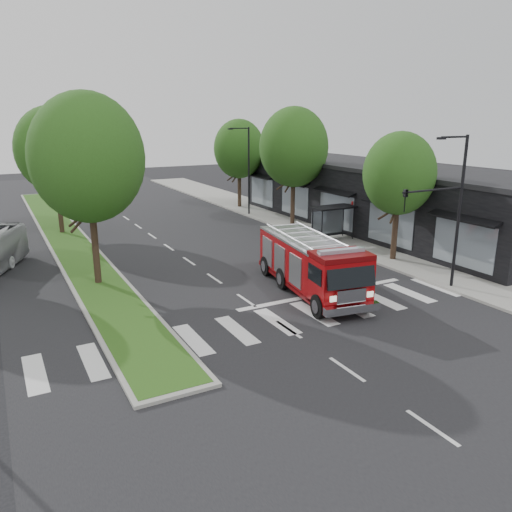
# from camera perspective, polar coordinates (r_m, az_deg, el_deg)

# --- Properties ---
(ground) EXTENTS (140.00, 140.00, 0.00)m
(ground) POSITION_cam_1_polar(r_m,az_deg,el_deg) (24.96, -1.11, -5.12)
(ground) COLOR black
(ground) RESTS_ON ground
(sidewalk_right) EXTENTS (5.00, 80.00, 0.15)m
(sidewalk_right) POSITION_cam_1_polar(r_m,az_deg,el_deg) (39.48, 8.49, 2.59)
(sidewalk_right) COLOR gray
(sidewalk_right) RESTS_ON ground
(median) EXTENTS (3.00, 50.00, 0.15)m
(median) POSITION_cam_1_polar(r_m,az_deg,el_deg) (40.05, -20.88, 1.92)
(median) COLOR gray
(median) RESTS_ON ground
(storefront_row) EXTENTS (8.00, 30.00, 5.00)m
(storefront_row) POSITION_cam_1_polar(r_m,az_deg,el_deg) (41.84, 13.62, 6.44)
(storefront_row) COLOR black
(storefront_row) RESTS_ON ground
(bus_shelter) EXTENTS (3.20, 1.60, 2.61)m
(bus_shelter) POSITION_cam_1_polar(r_m,az_deg,el_deg) (36.87, 8.69, 4.79)
(bus_shelter) COLOR black
(bus_shelter) RESTS_ON ground
(tree_right_near) EXTENTS (4.40, 4.40, 8.05)m
(tree_right_near) POSITION_cam_1_polar(r_m,az_deg,el_deg) (31.93, 16.04, 9.02)
(tree_right_near) COLOR black
(tree_right_near) RESTS_ON ground
(tree_right_mid) EXTENTS (5.60, 5.60, 9.72)m
(tree_right_mid) POSITION_cam_1_polar(r_m,az_deg,el_deg) (41.30, 4.34, 12.28)
(tree_right_mid) COLOR black
(tree_right_mid) RESTS_ON ground
(tree_right_far) EXTENTS (5.00, 5.00, 8.73)m
(tree_right_far) POSITION_cam_1_polar(r_m,az_deg,el_deg) (50.05, -1.95, 12.13)
(tree_right_far) COLOR black
(tree_right_far) RESTS_ON ground
(tree_median_near) EXTENTS (5.80, 5.80, 10.16)m
(tree_median_near) POSITION_cam_1_polar(r_m,az_deg,el_deg) (27.28, -18.71, 10.56)
(tree_median_near) COLOR black
(tree_median_near) RESTS_ON ground
(tree_median_far) EXTENTS (5.60, 5.60, 9.72)m
(tree_median_far) POSITION_cam_1_polar(r_m,az_deg,el_deg) (41.14, -22.14, 11.20)
(tree_median_far) COLOR black
(tree_median_far) RESTS_ON ground
(streetlight_right_near) EXTENTS (4.08, 0.22, 8.00)m
(streetlight_right_near) POSITION_cam_1_polar(r_m,az_deg,el_deg) (26.93, 21.10, 5.67)
(streetlight_right_near) COLOR black
(streetlight_right_near) RESTS_ON ground
(streetlight_right_far) EXTENTS (2.11, 0.20, 8.00)m
(streetlight_right_far) POSITION_cam_1_polar(r_m,az_deg,el_deg) (46.08, -1.00, 10.15)
(streetlight_right_far) COLOR black
(streetlight_right_far) RESTS_ON ground
(fire_engine) EXTENTS (3.96, 9.16, 3.07)m
(fire_engine) POSITION_cam_1_polar(r_m,az_deg,el_deg) (25.94, 6.28, -0.97)
(fire_engine) COLOR #570406
(fire_engine) RESTS_ON ground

